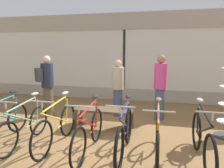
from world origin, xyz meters
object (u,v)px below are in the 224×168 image
(bicycle_left, at_px, (25,126))
(customer_by_window, at_px, (118,87))
(bicycle_center_right, at_px, (125,134))
(bicycle_center, at_px, (89,132))
(display_bench, at_px, (103,113))
(bicycle_far_left, at_px, (1,124))
(customer_mid_floor, at_px, (47,84))
(bicycle_center_left, at_px, (57,126))
(customer_near_rack, at_px, (160,86))
(bicycle_right, at_px, (157,139))
(bicycle_far_right, at_px, (202,140))

(bicycle_left, relative_size, customer_by_window, 1.02)
(bicycle_center_right, bearing_deg, bicycle_center, -174.15)
(display_bench, bearing_deg, bicycle_far_left, -150.06)
(bicycle_center_right, bearing_deg, bicycle_far_left, -179.14)
(bicycle_center_right, height_order, display_bench, bicycle_center_right)
(bicycle_left, relative_size, customer_mid_floor, 0.95)
(bicycle_far_left, relative_size, bicycle_center_left, 1.00)
(bicycle_center_right, xyz_separation_m, display_bench, (-0.69, 1.06, 0.01))
(bicycle_center_left, bearing_deg, customer_by_window, 68.40)
(bicycle_center, relative_size, display_bench, 1.20)
(customer_near_rack, bearing_deg, display_bench, -142.70)
(display_bench, bearing_deg, bicycle_center, -88.22)
(customer_mid_floor, bearing_deg, customer_near_rack, 7.55)
(bicycle_center_left, bearing_deg, display_bench, 56.48)
(bicycle_center_right, xyz_separation_m, bicycle_right, (0.58, -0.06, -0.00))
(bicycle_far_left, bearing_deg, bicycle_center_left, 3.78)
(display_bench, relative_size, customer_near_rack, 0.80)
(customer_mid_floor, bearing_deg, bicycle_left, -74.45)
(bicycle_right, bearing_deg, customer_near_rack, 88.65)
(customer_near_rack, xyz_separation_m, customer_by_window, (-1.17, 0.05, -0.09))
(bicycle_right, bearing_deg, bicycle_far_left, 179.54)
(customer_mid_floor, bearing_deg, bicycle_far_right, -23.26)
(bicycle_left, distance_m, bicycle_far_right, 3.32)
(bicycle_center_left, distance_m, customer_by_window, 2.27)
(bicycle_center_left, distance_m, customer_near_rack, 2.88)
(customer_by_window, bearing_deg, bicycle_center, -92.93)
(bicycle_center_left, bearing_deg, bicycle_center, -8.78)
(bicycle_left, bearing_deg, customer_mid_floor, 105.55)
(bicycle_center, relative_size, bicycle_far_right, 0.96)
(bicycle_left, xyz_separation_m, bicycle_center_left, (0.66, 0.09, 0.02))
(bicycle_right, relative_size, customer_mid_floor, 1.00)
(bicycle_left, distance_m, bicycle_center_right, 2.02)
(bicycle_center_left, relative_size, bicycle_far_right, 0.99)
(bicycle_left, bearing_deg, bicycle_center_left, 7.37)
(bicycle_far_right, bearing_deg, bicycle_left, -179.03)
(bicycle_far_left, distance_m, customer_near_rack, 3.88)
(bicycle_far_left, height_order, customer_by_window, customer_by_window)
(bicycle_center, height_order, bicycle_right, bicycle_right)
(customer_by_window, distance_m, customer_mid_floor, 2.00)
(bicycle_far_left, height_order, bicycle_center_right, bicycle_center_right)
(bicycle_center_right, relative_size, bicycle_right, 1.00)
(display_bench, height_order, customer_near_rack, customer_near_rack)
(bicycle_far_left, xyz_separation_m, bicycle_center_right, (2.59, 0.04, 0.02))
(bicycle_center_right, height_order, customer_by_window, customer_by_window)
(bicycle_far_left, bearing_deg, customer_mid_floor, 86.54)
(bicycle_far_left, distance_m, customer_by_window, 3.01)
(bicycle_center_left, bearing_deg, bicycle_center_right, -1.79)
(bicycle_far_right, height_order, customer_mid_floor, customer_mid_floor)
(display_bench, distance_m, customer_mid_floor, 1.97)
(bicycle_far_right, bearing_deg, customer_by_window, 131.35)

